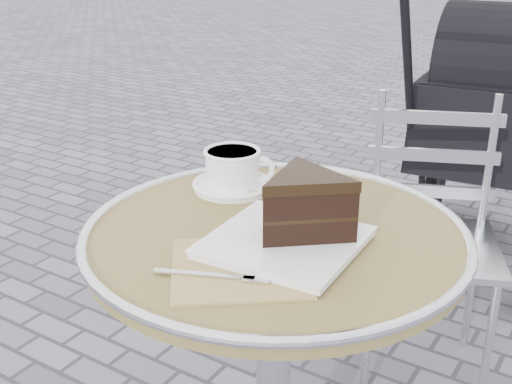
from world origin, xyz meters
The scene contains 5 objects.
cafe_table centered at (0.00, 0.00, 0.57)m, with size 0.72×0.72×0.74m.
cappuccino_set centered at (-0.18, 0.13, 0.77)m, with size 0.20×0.17×0.09m.
cake_plate_set centered at (0.07, -0.03, 0.79)m, with size 0.31×0.40×0.13m.
bistro_chair centered at (0.07, 0.77, 0.51)m, with size 0.49×0.49×0.83m.
baby_stroller centered at (0.03, 1.60, 0.51)m, with size 0.60×1.14×1.14m.
Camera 1 is at (0.54, -0.93, 1.25)m, focal length 45.00 mm.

